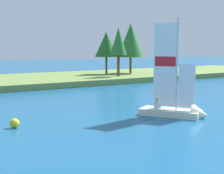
{
  "coord_description": "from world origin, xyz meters",
  "views": [
    {
      "loc": [
        -12.7,
        -6.36,
        4.17
      ],
      "look_at": [
        0.5,
        14.62,
        1.2
      ],
      "focal_mm": 53.42,
      "sensor_mm": 36.0,
      "label": 1
    }
  ],
  "objects": [
    {
      "name": "channel_buoy",
      "position": [
        -7.98,
        10.65,
        0.25
      ],
      "size": [
        0.5,
        0.5,
        0.5
      ],
      "primitive_type": "sphere",
      "color": "yellow",
      "rests_on": "ground"
    },
    {
      "name": "shoreline_tree_midleft",
      "position": [
        10.22,
        31.47,
        4.53
      ],
      "size": [
        3.04,
        3.04,
        5.54
      ],
      "color": "brown",
      "rests_on": "shore_bank"
    },
    {
      "name": "shore_bank",
      "position": [
        0.0,
        31.52,
        0.32
      ],
      "size": [
        80.0,
        13.88,
        0.64
      ],
      "primitive_type": "cube",
      "color": "olive",
      "rests_on": "ground"
    },
    {
      "name": "sailboat",
      "position": [
        1.37,
        8.13,
        0.44
      ],
      "size": [
        3.37,
        4.2,
        6.41
      ],
      "rotation": [
        0.0,
        0.0,
        -1.01
      ],
      "color": "silver",
      "rests_on": "ground"
    },
    {
      "name": "shoreline_tree_left",
      "position": [
        9.67,
        27.72,
        4.83
      ],
      "size": [
        2.04,
        2.04,
        5.93
      ],
      "color": "brown",
      "rests_on": "shore_bank"
    },
    {
      "name": "shoreline_tree_centre",
      "position": [
        13.71,
        30.85,
        5.09
      ],
      "size": [
        3.48,
        3.48,
        6.75
      ],
      "color": "brown",
      "rests_on": "shore_bank"
    }
  ]
}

